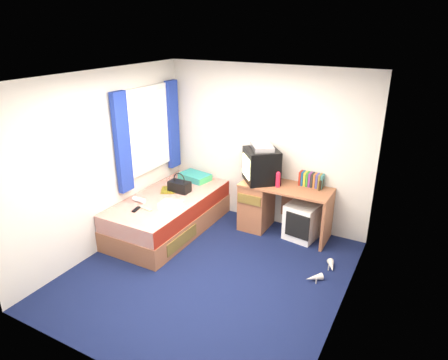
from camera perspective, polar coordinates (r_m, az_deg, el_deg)
The scene contains 20 objects.
ground at distance 5.15m, azimuth -2.20°, elevation -13.12°, with size 3.40×3.40×0.00m, color #0C1438.
room_shell at distance 4.48m, azimuth -2.46°, elevation 2.30°, with size 3.40×3.40×3.40m.
bed at distance 6.05m, azimuth -7.84°, elevation -4.74°, with size 1.01×2.00×0.54m.
pillow at distance 6.50m, azimuth -4.18°, elevation 0.47°, with size 0.48×0.31×0.11m, color #1B61B2.
desk at distance 6.00m, azimuth 6.26°, elevation -3.42°, with size 1.30×0.55×0.75m.
storage_cube at distance 5.89m, azimuth 11.09°, elevation -5.78°, with size 0.42×0.42×0.53m, color white.
crt_tv at distance 5.82m, azimuth 5.33°, elevation 2.07°, with size 0.66×0.66×0.49m.
vcr at distance 5.74m, azimuth 5.47°, elevation 4.71°, with size 0.39×0.28×0.07m, color silver.
book_row at distance 5.80m, azimuth 12.38°, elevation 0.05°, with size 0.34×0.13×0.20m.
picture_frame at distance 5.72m, azimuth 13.69°, elevation -0.69°, with size 0.02×0.12×0.14m, color black.
pink_water_bottle at distance 5.69m, azimuth 7.71°, elevation -0.03°, with size 0.07×0.07×0.21m, color red.
aerosol_can at distance 5.82m, azimuth 7.50°, elevation 0.34°, with size 0.05×0.05×0.18m, color white.
handbag at distance 6.06m, azimuth -6.38°, elevation -0.88°, with size 0.32×0.18×0.30m.
towel at distance 5.55m, azimuth -7.67°, elevation -3.61°, with size 0.27×0.22×0.09m, color white.
magazine at distance 6.15m, azimuth -7.97°, elevation -1.42°, with size 0.21×0.28×0.01m, color gold.
water_bottle at distance 5.82m, azimuth -12.06°, elevation -2.77°, with size 0.07×0.07×0.20m, color white.
colour_swatch_fan at distance 5.61m, azimuth -11.11°, elevation -4.00°, with size 0.22×0.06×0.01m, color #F4AB36.
remote_control at distance 5.60m, azimuth -12.44°, elevation -4.12°, with size 0.05×0.16×0.02m, color black.
window_assembly at distance 6.06m, azimuth -10.73°, elevation 6.77°, with size 0.11×1.42×1.40m.
white_heels at distance 5.24m, azimuth 13.94°, elevation -12.60°, with size 0.32×0.58×0.09m.
Camera 1 is at (2.19, -3.62, 2.94)m, focal length 32.00 mm.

